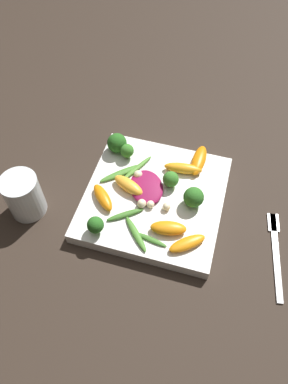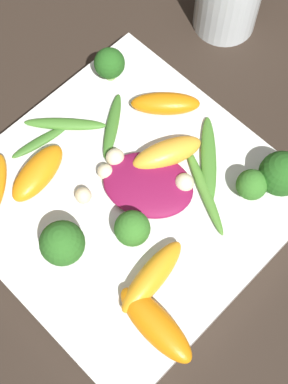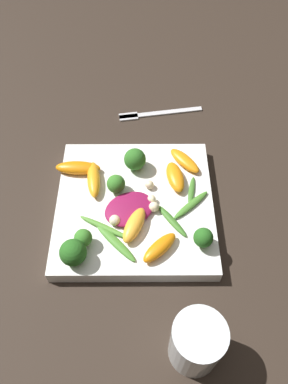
% 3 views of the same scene
% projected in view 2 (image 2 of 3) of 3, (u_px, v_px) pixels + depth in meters
% --- Properties ---
extents(ground_plane, '(2.40, 2.40, 0.00)m').
position_uv_depth(ground_plane, '(128.00, 205.00, 0.51)').
color(ground_plane, '#2D231C').
extents(plate, '(0.27, 0.27, 0.03)m').
position_uv_depth(plate, '(128.00, 200.00, 0.50)').
color(plate, white).
rests_on(plate, ground_plane).
extents(radicchio_leaf_0, '(0.10, 0.10, 0.01)m').
position_uv_depth(radicchio_leaf_0, '(148.00, 185.00, 0.49)').
color(radicchio_leaf_0, maroon).
rests_on(radicchio_leaf_0, plate).
extents(orange_segment_0, '(0.04, 0.07, 0.02)m').
position_uv_depth(orange_segment_0, '(38.00, 173.00, 0.49)').
color(orange_segment_0, orange).
rests_on(orange_segment_0, plate).
extents(orange_segment_1, '(0.06, 0.06, 0.02)m').
position_uv_depth(orange_segment_1, '(165.00, 104.00, 0.52)').
color(orange_segment_1, orange).
rests_on(orange_segment_1, plate).
extents(orange_segment_2, '(0.08, 0.03, 0.02)m').
position_uv_depth(orange_segment_2, '(156.00, 324.00, 0.43)').
color(orange_segment_2, orange).
rests_on(orange_segment_2, plate).
extents(orange_segment_3, '(0.03, 0.08, 0.02)m').
position_uv_depth(orange_segment_3, '(152.00, 276.00, 0.45)').
color(orange_segment_3, orange).
rests_on(orange_segment_3, plate).
extents(orange_segment_5, '(0.05, 0.07, 0.02)m').
position_uv_depth(orange_segment_5, '(169.00, 155.00, 0.49)').
color(orange_segment_5, '#FCAD33').
rests_on(orange_segment_5, plate).
extents(broccoli_floret_0, '(0.04, 0.04, 0.04)m').
position_uv_depth(broccoli_floret_0, '(281.00, 174.00, 0.48)').
color(broccoli_floret_0, '#7A9E51').
rests_on(broccoli_floret_0, plate).
extents(broccoli_floret_1, '(0.04, 0.04, 0.04)m').
position_uv_depth(broccoli_floret_1, '(63.00, 244.00, 0.45)').
color(broccoli_floret_1, '#84AD5B').
rests_on(broccoli_floret_1, plate).
extents(broccoli_floret_2, '(0.03, 0.03, 0.03)m').
position_uv_depth(broccoli_floret_2, '(251.00, 185.00, 0.47)').
color(broccoli_floret_2, '#7A9E51').
rests_on(broccoli_floret_2, plate).
extents(broccoli_floret_3, '(0.03, 0.03, 0.04)m').
position_uv_depth(broccoli_floret_3, '(110.00, 64.00, 0.53)').
color(broccoli_floret_3, '#84AD5B').
rests_on(broccoli_floret_3, plate).
extents(broccoli_floret_4, '(0.03, 0.03, 0.03)m').
position_uv_depth(broccoli_floret_4, '(132.00, 229.00, 0.46)').
color(broccoli_floret_4, '#84AD5B').
rests_on(broccoli_floret_4, plate).
extents(arugula_sprig_0, '(0.05, 0.07, 0.01)m').
position_uv_depth(arugula_sprig_0, '(112.00, 126.00, 0.52)').
color(arugula_sprig_0, '#3D7528').
rests_on(arugula_sprig_0, plate).
extents(arugula_sprig_1, '(0.07, 0.06, 0.01)m').
position_uv_depth(arugula_sprig_1, '(65.00, 124.00, 0.52)').
color(arugula_sprig_1, '#47842D').
rests_on(arugula_sprig_1, plate).
extents(arugula_sprig_2, '(0.02, 0.06, 0.01)m').
position_uv_depth(arugula_sprig_2, '(40.00, 142.00, 0.51)').
color(arugula_sprig_2, '#3D7528').
rests_on(arugula_sprig_2, plate).
extents(arugula_sprig_3, '(0.09, 0.05, 0.01)m').
position_uv_depth(arugula_sprig_3, '(204.00, 190.00, 0.49)').
color(arugula_sprig_3, '#518E33').
rests_on(arugula_sprig_3, plate).
extents(arugula_sprig_4, '(0.07, 0.08, 0.01)m').
position_uv_depth(arugula_sprig_4, '(209.00, 159.00, 0.50)').
color(arugula_sprig_4, '#47842D').
rests_on(arugula_sprig_4, plate).
extents(macadamia_nut_1, '(0.02, 0.02, 0.02)m').
position_uv_depth(macadamia_nut_1, '(184.00, 183.00, 0.49)').
color(macadamia_nut_1, beige).
rests_on(macadamia_nut_1, plate).
extents(macadamia_nut_2, '(0.01, 0.01, 0.01)m').
position_uv_depth(macadamia_nut_2, '(105.00, 172.00, 0.49)').
color(macadamia_nut_2, beige).
rests_on(macadamia_nut_2, plate).
extents(macadamia_nut_3, '(0.02, 0.02, 0.02)m').
position_uv_depth(macadamia_nut_3, '(115.00, 157.00, 0.50)').
color(macadamia_nut_3, beige).
rests_on(macadamia_nut_3, plate).
extents(macadamia_nut_4, '(0.02, 0.02, 0.02)m').
position_uv_depth(macadamia_nut_4, '(83.00, 196.00, 0.48)').
color(macadamia_nut_4, beige).
rests_on(macadamia_nut_4, plate).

